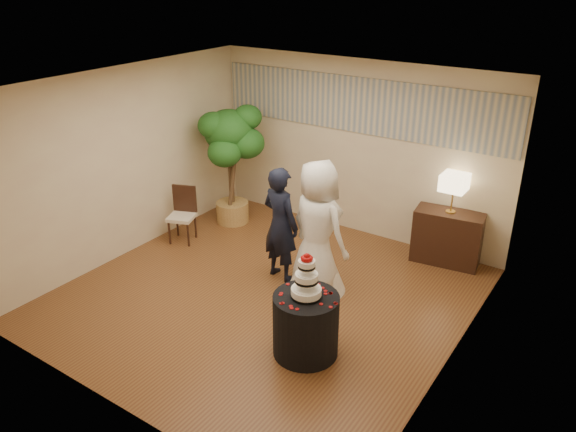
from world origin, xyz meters
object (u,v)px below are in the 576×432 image
Objects in this scene: console at (447,237)px; side_chair at (181,216)px; cake_table at (306,325)px; groom at (280,224)px; table_lamp at (453,193)px; ficus_tree at (231,165)px; bride at (318,228)px; wedding_cake at (307,275)px.

console is 4.09m from side_chair.
side_chair is at bearing 157.51° from cake_table.
groom is 2.84× the size of table_lamp.
cake_table is (1.20, -1.25, -0.45)m from groom.
bride is at bearing -24.76° from ficus_tree.
console is 1.09× the size of side_chair.
cake_table is 3.40m from side_chair.
bride is (0.60, -0.00, 0.10)m from groom.
cake_table is at bearing -108.67° from console.
groom is at bearing -143.57° from console.
ficus_tree is 2.32× the size of side_chair.
side_chair is (-2.54, 0.05, -0.48)m from bride.
ficus_tree reaches higher than cake_table.
table_lamp is 0.65× the size of side_chair.
cake_table is 1.29× the size of table_lamp.
groom reaches higher than wedding_cake.
side_chair is (-3.15, 1.30, 0.07)m from cake_table.
wedding_cake reaches higher than console.
ficus_tree is (-2.35, 1.08, 0.11)m from bride.
groom reaches higher than table_lamp.
ficus_tree reaches higher than console.
bride reaches higher than groom.
side_chair is at bearing 157.51° from wedding_cake.
groom is at bearing -31.69° from ficus_tree.
side_chair is at bearing 8.96° from groom.
wedding_cake is at bearing -108.67° from console.
wedding_cake is 3.03m from table_lamp.
cake_table is 3.12m from table_lamp.
ficus_tree is 1.20m from side_chair.
ficus_tree is (-2.95, 2.33, 0.01)m from wedding_cake.
bride reaches higher than wedding_cake.
wedding_cake is at bearing -38.26° from ficus_tree.
table_lamp is (0.58, 2.97, 0.08)m from wedding_cake.
console is at bearing -125.48° from groom.
bride is 2.58m from side_chair.
table_lamp reaches higher than cake_table.
console is at bearing 78.89° from wedding_cake.
console is 0.47× the size of ficus_tree.
table_lamp is at bearing 3.11° from side_chair.
wedding_cake reaches higher than side_chair.
cake_table is (0.61, -1.25, -0.55)m from bride.
bride is 1.49m from cake_table.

